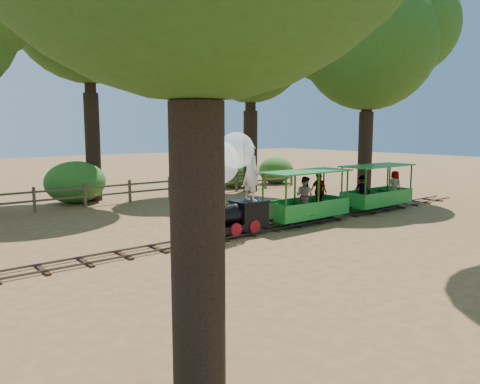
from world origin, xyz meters
TOP-DOWN VIEW (x-y plane):
  - ground at (0.00, 0.00)m, footprint 90.00×90.00m
  - track at (0.00, 0.00)m, footprint 22.00×1.00m
  - locomotive at (-1.72, 0.06)m, footprint 2.79×1.31m
  - carriage_front at (1.80, -0.03)m, footprint 3.30×1.35m
  - carriage_rear at (5.84, 0.02)m, footprint 3.30×1.36m
  - oak_ne at (5.47, 7.58)m, footprint 7.03×6.19m
  - oak_e at (8.97, 3.09)m, footprint 8.00×7.04m
  - fence at (0.00, 8.00)m, footprint 18.10×0.10m
  - shrub_mid_w at (-2.92, 9.30)m, footprint 2.66×2.04m
  - shrub_mid_e at (5.81, 9.30)m, footprint 2.13×1.64m
  - shrub_east at (9.00, 9.30)m, footprint 2.28×1.75m

SIDE VIEW (x-z plane):
  - ground at x=0.00m, z-range 0.00..0.00m
  - track at x=0.00m, z-range 0.02..0.12m
  - fence at x=0.00m, z-range 0.08..1.08m
  - shrub_mid_e at x=5.81m, z-range 0.00..1.48m
  - carriage_rear at x=5.84m, z-range -0.11..1.60m
  - shrub_east at x=9.00m, z-range 0.00..1.58m
  - carriage_front at x=1.80m, z-range -0.05..1.67m
  - shrub_mid_w at x=-2.92m, z-range 0.00..1.84m
  - locomotive at x=-1.72m, z-range 0.19..3.40m
  - oak_ne at x=5.47m, z-range 2.52..12.66m
  - oak_e at x=8.97m, z-range 2.37..12.87m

